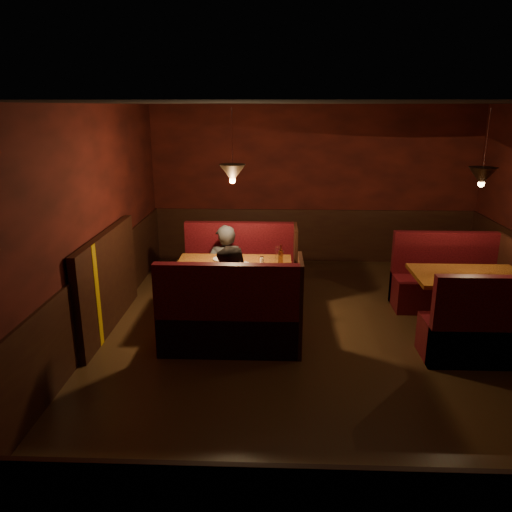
{
  "coord_description": "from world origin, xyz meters",
  "views": [
    {
      "loc": [
        -0.72,
        -5.75,
        2.88
      ],
      "look_at": [
        -0.97,
        0.61,
        0.95
      ],
      "focal_mm": 35.0,
      "sensor_mm": 36.0,
      "label": 1
    }
  ],
  "objects_px": {
    "second_bench_near": "(494,334)",
    "second_bench_far": "(447,284)",
    "second_table": "(467,289)",
    "main_table": "(235,277)",
    "diner_a": "(225,253)",
    "main_bench_near": "(231,323)",
    "diner_b": "(233,284)",
    "main_bench_far": "(241,275)"
  },
  "relations": [
    {
      "from": "main_bench_near",
      "to": "diner_b",
      "type": "relative_size",
      "value": 1.07
    },
    {
      "from": "main_bench_far",
      "to": "diner_a",
      "type": "xyz_separation_m",
      "value": [
        -0.22,
        -0.21,
        0.41
      ]
    },
    {
      "from": "main_table",
      "to": "main_bench_near",
      "type": "bearing_deg",
      "value": -88.86
    },
    {
      "from": "main_table",
      "to": "second_table",
      "type": "relative_size",
      "value": 1.11
    },
    {
      "from": "second_bench_far",
      "to": "second_bench_near",
      "type": "relative_size",
      "value": 1.0
    },
    {
      "from": "main_bench_near",
      "to": "diner_b",
      "type": "xyz_separation_m",
      "value": [
        0.02,
        0.21,
        0.43
      ]
    },
    {
      "from": "second_table",
      "to": "main_table",
      "type": "bearing_deg",
      "value": 176.41
    },
    {
      "from": "second_bench_far",
      "to": "diner_b",
      "type": "relative_size",
      "value": 0.97
    },
    {
      "from": "second_table",
      "to": "diner_a",
      "type": "bearing_deg",
      "value": 165.01
    },
    {
      "from": "main_bench_near",
      "to": "second_bench_far",
      "type": "relative_size",
      "value": 1.1
    },
    {
      "from": "diner_a",
      "to": "second_table",
      "type": "bearing_deg",
      "value": 153.85
    },
    {
      "from": "main_bench_near",
      "to": "second_bench_near",
      "type": "bearing_deg",
      "value": -2.71
    },
    {
      "from": "main_bench_near",
      "to": "second_table",
      "type": "xyz_separation_m",
      "value": [
        3.02,
        0.69,
        0.22
      ]
    },
    {
      "from": "second_bench_near",
      "to": "diner_a",
      "type": "bearing_deg",
      "value": 152.46
    },
    {
      "from": "second_table",
      "to": "second_bench_far",
      "type": "xyz_separation_m",
      "value": [
        0.03,
        0.84,
        -0.23
      ]
    },
    {
      "from": "main_bench_far",
      "to": "second_bench_near",
      "type": "height_order",
      "value": "main_bench_far"
    },
    {
      "from": "main_bench_far",
      "to": "main_bench_near",
      "type": "distance_m",
      "value": 1.77
    },
    {
      "from": "second_bench_far",
      "to": "main_table",
      "type": "bearing_deg",
      "value": -168.09
    },
    {
      "from": "main_bench_far",
      "to": "second_bench_far",
      "type": "distance_m",
      "value": 3.06
    },
    {
      "from": "second_bench_far",
      "to": "second_bench_near",
      "type": "xyz_separation_m",
      "value": [
        0.0,
        -1.68,
        0.0
      ]
    },
    {
      "from": "main_bench_near",
      "to": "second_table",
      "type": "distance_m",
      "value": 3.11
    },
    {
      "from": "main_table",
      "to": "diner_b",
      "type": "bearing_deg",
      "value": -86.99
    },
    {
      "from": "second_bench_near",
      "to": "second_bench_far",
      "type": "bearing_deg",
      "value": 90.0
    },
    {
      "from": "diner_b",
      "to": "main_bench_near",
      "type": "bearing_deg",
      "value": -76.28
    },
    {
      "from": "second_table",
      "to": "main_bench_far",
      "type": "bearing_deg",
      "value": 160.45
    },
    {
      "from": "main_bench_far",
      "to": "diner_b",
      "type": "height_order",
      "value": "diner_b"
    },
    {
      "from": "diner_a",
      "to": "main_bench_far",
      "type": "bearing_deg",
      "value": -147.51
    },
    {
      "from": "main_bench_near",
      "to": "diner_a",
      "type": "bearing_deg",
      "value": 97.88
    },
    {
      "from": "main_bench_far",
      "to": "second_bench_near",
      "type": "distance_m",
      "value": 3.6
    },
    {
      "from": "second_bench_near",
      "to": "diner_b",
      "type": "relative_size",
      "value": 0.97
    },
    {
      "from": "main_table",
      "to": "diner_a",
      "type": "relative_size",
      "value": 1.0
    },
    {
      "from": "main_bench_far",
      "to": "second_bench_far",
      "type": "relative_size",
      "value": 1.1
    },
    {
      "from": "second_table",
      "to": "second_bench_near",
      "type": "bearing_deg",
      "value": -87.8
    },
    {
      "from": "second_table",
      "to": "second_bench_near",
      "type": "distance_m",
      "value": 0.87
    },
    {
      "from": "main_table",
      "to": "main_bench_far",
      "type": "bearing_deg",
      "value": 88.86
    },
    {
      "from": "diner_a",
      "to": "diner_b",
      "type": "distance_m",
      "value": 1.37
    },
    {
      "from": "diner_b",
      "to": "main_bench_far",
      "type": "bearing_deg",
      "value": 109.33
    },
    {
      "from": "main_table",
      "to": "main_bench_far",
      "type": "relative_size",
      "value": 0.91
    },
    {
      "from": "second_bench_near",
      "to": "diner_b",
      "type": "distance_m",
      "value": 3.09
    },
    {
      "from": "second_bench_far",
      "to": "second_bench_near",
      "type": "bearing_deg",
      "value": -90.0
    },
    {
      "from": "second_bench_far",
      "to": "second_bench_near",
      "type": "distance_m",
      "value": 1.68
    },
    {
      "from": "main_table",
      "to": "second_bench_far",
      "type": "relative_size",
      "value": 1.0
    }
  ]
}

